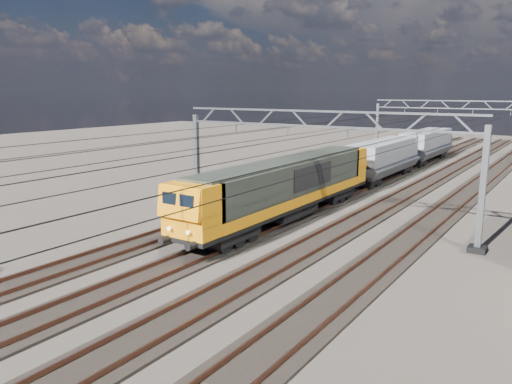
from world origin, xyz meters
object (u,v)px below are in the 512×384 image
Objects in this scene: locomotive at (287,185)px; hopper_wagon_mid at (426,143)px; hopper_wagon_lead at (384,157)px; catenary_gantry_mid at (316,163)px; catenary_gantry_far at (454,127)px.

hopper_wagon_mid is at bearing 90.00° from locomotive.
hopper_wagon_lead is 14.20m from hopper_wagon_mid.
catenary_gantry_mid reaches higher than hopper_wagon_mid.
locomotive is 31.90m from hopper_wagon_mid.
catenary_gantry_far is at bearing 90.00° from catenary_gantry_mid.
locomotive is at bearing -90.00° from hopper_wagon_mid.
catenary_gantry_far reaches higher than hopper_wagon_lead.
locomotive reaches higher than hopper_wagon_lead.
hopper_wagon_lead is (-0.00, 17.70, -0.09)m from locomotive.
locomotive is 1.62× the size of hopper_wagon_lead.
catenary_gantry_far is (0.00, 36.00, 0.00)m from catenary_gantry_mid.
hopper_wagon_lead is at bearing 96.44° from catenary_gantry_mid.
catenary_gantry_mid is 32.02m from hopper_wagon_mid.
locomotive is at bearing -90.00° from hopper_wagon_lead.
hopper_wagon_mid is at bearing -116.06° from catenary_gantry_far.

